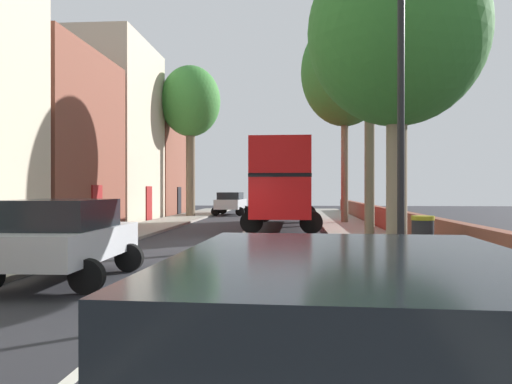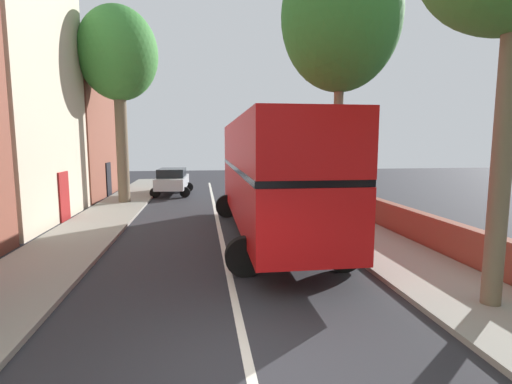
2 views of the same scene
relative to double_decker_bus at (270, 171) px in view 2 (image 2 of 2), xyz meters
name	(u,v)px [view 2 (image 2 of 2)]	position (x,y,z in m)	size (l,w,h in m)	color
ground_plane	(250,373)	(-1.70, -7.92, -2.36)	(84.00, 84.00, 0.00)	#28282D
road_centre_line	(250,373)	(-1.70, -7.92, -2.35)	(0.16, 54.00, 0.01)	silver
double_decker_bus	(270,171)	(0.00, 0.00, 0.00)	(3.63, 11.37, 4.06)	red
parked_car_silver_left_1	(172,180)	(-4.20, 11.92, -1.39)	(2.57, 4.60, 1.70)	#B7BABF
street_tree_right_3	(341,17)	(3.28, 2.30, 5.96)	(4.78, 4.78, 11.21)	brown
street_tree_left_4	(118,56)	(-6.55, 8.43, 5.46)	(4.09, 4.09, 10.25)	brown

